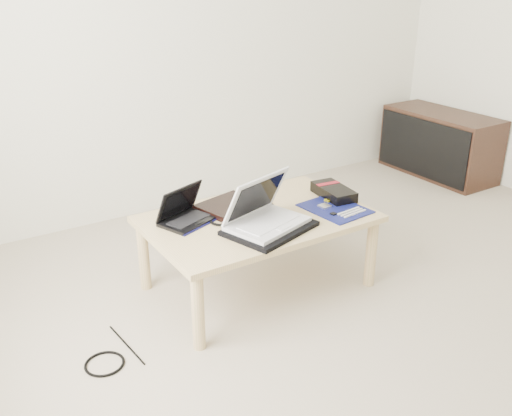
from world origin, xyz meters
TOP-DOWN VIEW (x-y plane):
  - ground at (0.00, 0.00)m, footprint 4.00×4.00m
  - coffee_table at (-0.38, 0.76)m, footprint 1.10×0.70m
  - media_cabinet at (1.77, 1.45)m, footprint 0.41×0.90m
  - book at (-0.45, 0.92)m, footprint 0.34×0.31m
  - netbook at (-0.71, 0.90)m, footprint 0.31×0.27m
  - tablet at (-0.39, 0.76)m, footprint 0.30×0.25m
  - remote at (-0.28, 0.84)m, footprint 0.10×0.22m
  - neoprene_sleeve at (-0.42, 0.59)m, footprint 0.47×0.40m
  - white_laptop at (-0.43, 0.63)m, footprint 0.42×0.35m
  - motherboard at (0.00, 0.62)m, footprint 0.29×0.34m
  - gpu_box at (0.10, 0.75)m, footprint 0.17×0.28m
  - cable_coil at (-0.57, 0.80)m, footprint 0.13×0.13m
  - floor_cable_coil at (-1.27, 0.57)m, footprint 0.22×0.22m
  - floor_cable_trail at (-1.14, 0.65)m, footprint 0.04×0.34m

SIDE VIEW (x-z plane):
  - ground at x=0.00m, z-range 0.00..0.00m
  - floor_cable_trail at x=-1.14m, z-range 0.00..0.01m
  - floor_cable_coil at x=-1.27m, z-range 0.00..0.01m
  - media_cabinet at x=1.77m, z-range 0.00..0.50m
  - coffee_table at x=-0.38m, z-range 0.15..0.55m
  - motherboard at x=0.00m, z-range 0.40..0.41m
  - cable_coil at x=-0.57m, z-range 0.40..0.41m
  - tablet at x=-0.39m, z-range 0.40..0.41m
  - remote at x=-0.28m, z-range 0.40..0.42m
  - neoprene_sleeve at x=-0.42m, z-range 0.40..0.42m
  - book at x=-0.45m, z-range 0.40..0.43m
  - gpu_box at x=0.10m, z-range 0.40..0.46m
  - netbook at x=-0.71m, z-range 0.35..0.53m
  - white_laptop at x=-0.43m, z-range 0.35..0.59m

